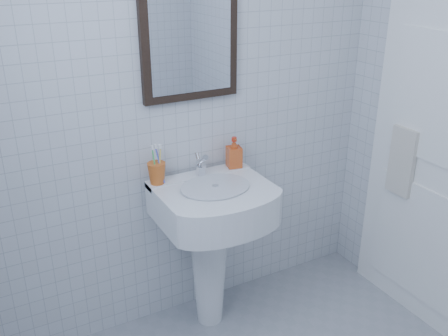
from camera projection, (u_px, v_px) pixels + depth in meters
wall_back at (188, 97)px, 2.50m from camera, size 2.20×0.02×2.50m
washbasin at (211, 231)px, 2.59m from camera, size 0.56×0.41×0.86m
faucet at (201, 166)px, 2.54m from camera, size 0.05×0.12×0.13m
toothbrush_cup at (157, 173)px, 2.46m from camera, size 0.11×0.11×0.11m
soap_dispenser at (234, 152)px, 2.64m from camera, size 0.09×0.09×0.17m
wall_mirror at (190, 36)px, 2.37m from camera, size 0.50×0.04×0.62m
bathroom_door at (435, 147)px, 2.54m from camera, size 0.04×0.80×2.00m
towel_ring at (409, 130)px, 2.64m from camera, size 0.01×0.18×0.18m
hand_towel at (402, 162)px, 2.70m from camera, size 0.03×0.16×0.38m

